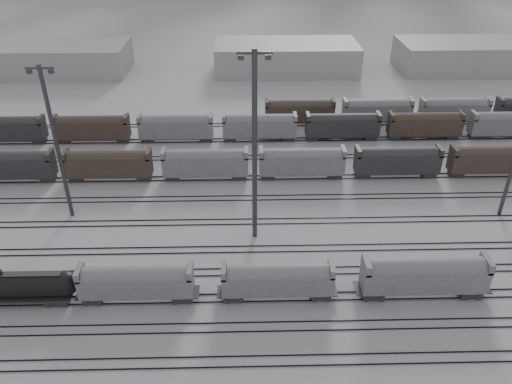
{
  "coord_description": "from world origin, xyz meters",
  "views": [
    {
      "loc": [
        -2.02,
        -46.08,
        43.65
      ],
      "look_at": [
        -0.4,
        20.32,
        4.0
      ],
      "focal_mm": 35.0,
      "sensor_mm": 36.0,
      "label": 1
    }
  ],
  "objects_px": {
    "hopper_car_a": "(136,281)",
    "hopper_car_b": "(277,279)",
    "hopper_car_c": "(425,274)",
    "light_mast_c": "(255,146)",
    "tank_car_b": "(2,286)"
  },
  "relations": [
    {
      "from": "hopper_car_a",
      "to": "hopper_car_b",
      "type": "xyz_separation_m",
      "value": [
        17.32,
        0.0,
        -0.04
      ]
    },
    {
      "from": "hopper_car_b",
      "to": "hopper_car_c",
      "type": "distance_m",
      "value": 18.19
    },
    {
      "from": "hopper_car_a",
      "to": "hopper_car_b",
      "type": "relative_size",
      "value": 1.01
    },
    {
      "from": "hopper_car_a",
      "to": "hopper_car_c",
      "type": "xyz_separation_m",
      "value": [
        35.51,
        0.0,
        0.34
      ]
    },
    {
      "from": "hopper_car_a",
      "to": "hopper_car_c",
      "type": "height_order",
      "value": "hopper_car_c"
    },
    {
      "from": "tank_car_b",
      "to": "hopper_car_c",
      "type": "height_order",
      "value": "hopper_car_c"
    },
    {
      "from": "hopper_car_a",
      "to": "light_mast_c",
      "type": "relative_size",
      "value": 0.5
    },
    {
      "from": "tank_car_b",
      "to": "hopper_car_c",
      "type": "xyz_separation_m",
      "value": [
        51.9,
        0.0,
        0.75
      ]
    },
    {
      "from": "hopper_car_a",
      "to": "light_mast_c",
      "type": "bearing_deg",
      "value": 42.02
    },
    {
      "from": "tank_car_b",
      "to": "light_mast_c",
      "type": "xyz_separation_m",
      "value": [
        31.21,
        13.35,
        12.05
      ]
    },
    {
      "from": "tank_car_b",
      "to": "light_mast_c",
      "type": "height_order",
      "value": "light_mast_c"
    },
    {
      "from": "hopper_car_a",
      "to": "hopper_car_c",
      "type": "bearing_deg",
      "value": 0.0
    },
    {
      "from": "tank_car_b",
      "to": "hopper_car_a",
      "type": "distance_m",
      "value": 16.4
    },
    {
      "from": "tank_car_b",
      "to": "hopper_car_b",
      "type": "bearing_deg",
      "value": 0.0
    },
    {
      "from": "hopper_car_a",
      "to": "hopper_car_b",
      "type": "bearing_deg",
      "value": 0.0
    }
  ]
}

